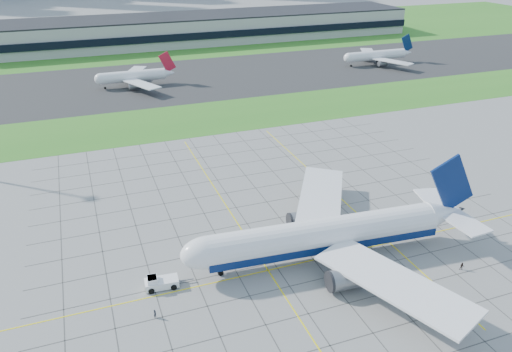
{
  "coord_description": "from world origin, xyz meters",
  "views": [
    {
      "loc": [
        -40.12,
        -76.21,
        59.56
      ],
      "look_at": [
        -2.42,
        25.18,
        7.0
      ],
      "focal_mm": 35.0,
      "sensor_mm": 36.0,
      "label": 1
    }
  ],
  "objects": [
    {
      "name": "asphalt_taxiway",
      "position": [
        0.0,
        145.0,
        0.03
      ],
      "size": [
        700.0,
        75.0,
        0.04
      ],
      "primitive_type": "cube",
      "color": "#383838",
      "rests_on": "ground"
    },
    {
      "name": "pushback_tug",
      "position": [
        -30.84,
        0.23,
        1.12
      ],
      "size": [
        9.17,
        3.6,
        2.53
      ],
      "rotation": [
        0.0,
        0.0,
        -0.08
      ],
      "color": "white",
      "rests_on": "ground"
    },
    {
      "name": "distant_jet_2",
      "position": [
        105.4,
        139.46,
        4.48
      ],
      "size": [
        37.4,
        42.66,
        14.08
      ],
      "color": "white",
      "rests_on": "ground"
    },
    {
      "name": "grass_far",
      "position": [
        0.0,
        255.0,
        0.02
      ],
      "size": [
        700.0,
        145.0,
        0.04
      ],
      "primitive_type": "cube",
      "color": "#307320",
      "rests_on": "ground"
    },
    {
      "name": "airliner",
      "position": [
        2.48,
        -1.91,
        5.39
      ],
      "size": [
        62.69,
        63.32,
        19.73
      ],
      "rotation": [
        0.0,
        0.0,
        -0.08
      ],
      "color": "white",
      "rests_on": "ground"
    },
    {
      "name": "distant_jet_1",
      "position": [
        -15.45,
        140.79,
        4.48
      ],
      "size": [
        32.66,
        42.66,
        14.08
      ],
      "color": "white",
      "rests_on": "ground"
    },
    {
      "name": "apron_markings",
      "position": [
        0.43,
        11.09,
        0.02
      ],
      "size": [
        120.0,
        130.0,
        0.03
      ],
      "color": "#474744",
      "rests_on": "ground"
    },
    {
      "name": "grass_median",
      "position": [
        0.0,
        90.0,
        0.02
      ],
      "size": [
        700.0,
        35.0,
        0.04
      ],
      "primitive_type": "cube",
      "color": "#307320",
      "rests_on": "ground"
    },
    {
      "name": "terminal",
      "position": [
        40.0,
        229.87,
        7.89
      ],
      "size": [
        260.0,
        43.0,
        15.8
      ],
      "color": "#B7B7B2",
      "rests_on": "ground"
    },
    {
      "name": "crew_near",
      "position": [
        -33.17,
        -7.68,
        0.84
      ],
      "size": [
        0.67,
        0.73,
        1.67
      ],
      "primitive_type": "imported",
      "rotation": [
        0.0,
        0.0,
        0.99
      ],
      "color": "black",
      "rests_on": "ground"
    },
    {
      "name": "ground",
      "position": [
        0.0,
        0.0,
        0.0
      ],
      "size": [
        1400.0,
        1400.0,
        0.0
      ],
      "primitive_type": "plane",
      "color": "gray",
      "rests_on": "ground"
    },
    {
      "name": "crew_far",
      "position": [
        25.79,
        -15.12,
        0.84
      ],
      "size": [
        1.03,
        0.98,
        1.67
      ],
      "primitive_type": "imported",
      "rotation": [
        0.0,
        0.0,
        -0.6
      ],
      "color": "black",
      "rests_on": "ground"
    }
  ]
}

